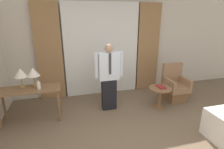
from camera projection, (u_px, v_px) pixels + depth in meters
name	position (u px, v px, depth m)	size (l,w,h in m)	color
wall_back	(101.00, 48.00, 5.04)	(10.00, 0.06, 2.70)	beige
curtain_sheer_center	(102.00, 50.00, 4.94)	(2.10, 0.06, 2.58)	white
curtain_drape_left	(49.00, 53.00, 4.59)	(0.67, 0.06, 2.58)	#997047
curtain_drape_right	(148.00, 48.00, 5.29)	(0.67, 0.06, 2.58)	#997047
desk	(29.00, 94.00, 3.72)	(1.29, 0.51, 0.76)	brown
table_lamp_left	(21.00, 73.00, 3.64)	(0.26, 0.26, 0.43)	#9E7F47
table_lamp_right	(33.00, 72.00, 3.70)	(0.26, 0.26, 0.43)	#9E7F47
bottle_near_edge	(39.00, 86.00, 3.65)	(0.08, 0.08, 0.19)	silver
person	(109.00, 76.00, 4.14)	(0.69, 0.23, 1.62)	black
armchair	(175.00, 87.00, 4.81)	(0.58, 0.60, 0.98)	brown
side_table	(160.00, 94.00, 4.34)	(0.56, 0.56, 0.54)	brown
book	(161.00, 87.00, 4.31)	(0.16, 0.26, 0.03)	maroon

